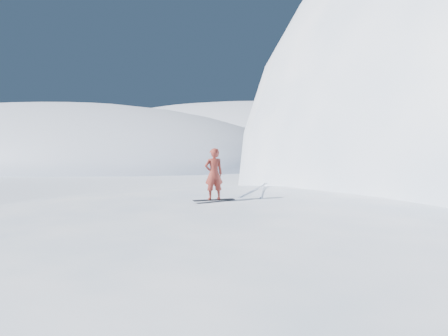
% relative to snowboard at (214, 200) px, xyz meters
% --- Properties ---
extents(ground, '(400.00, 400.00, 0.00)m').
position_rel_snowboard_xyz_m(ground, '(1.52, -0.78, -2.41)').
color(ground, white).
rests_on(ground, ground).
extents(near_ridge, '(36.00, 28.00, 4.80)m').
position_rel_snowboard_xyz_m(near_ridge, '(2.52, 2.22, -2.41)').
color(near_ridge, white).
rests_on(near_ridge, ground).
extents(far_ridge_a, '(120.00, 70.00, 28.00)m').
position_rel_snowboard_xyz_m(far_ridge_a, '(-68.48, 59.22, -2.41)').
color(far_ridge_a, white).
rests_on(far_ridge_a, ground).
extents(far_ridge_c, '(140.00, 90.00, 36.00)m').
position_rel_snowboard_xyz_m(far_ridge_c, '(-38.48, 109.22, -2.41)').
color(far_ridge_c, white).
rests_on(far_ridge_c, ground).
extents(wind_bumps, '(16.00, 14.40, 1.00)m').
position_rel_snowboard_xyz_m(wind_bumps, '(0.96, 1.34, -2.41)').
color(wind_bumps, white).
rests_on(wind_bumps, ground).
extents(snowboard, '(1.33, 1.20, 0.03)m').
position_rel_snowboard_xyz_m(snowboard, '(0.00, 0.00, 0.00)').
color(snowboard, black).
rests_on(snowboard, near_ridge).
extents(snowboarder, '(0.79, 0.77, 1.83)m').
position_rel_snowboard_xyz_m(snowboarder, '(0.00, 0.00, 0.93)').
color(snowboarder, maroon).
rests_on(snowboarder, snowboard).
extents(vapor_plume, '(10.69, 8.55, 7.48)m').
position_rel_snowboard_xyz_m(vapor_plume, '(-46.39, 37.94, -2.41)').
color(vapor_plume, white).
rests_on(vapor_plume, ground).
extents(board_tracks, '(1.51, 5.98, 0.04)m').
position_rel_snowboard_xyz_m(board_tracks, '(0.50, 4.03, 0.01)').
color(board_tracks, silver).
rests_on(board_tracks, ground).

